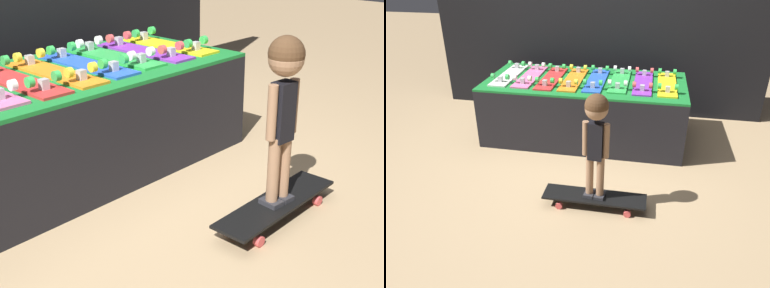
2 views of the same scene
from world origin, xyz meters
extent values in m
plane|color=tan|center=(0.00, 0.00, 0.00)|extent=(16.00, 16.00, 0.00)
cube|color=black|center=(0.00, 0.55, 0.29)|extent=(1.94, 0.93, 0.57)
cube|color=#19752D|center=(0.00, 0.55, 0.58)|extent=(1.94, 0.93, 0.02)
cylinder|color=white|center=(-0.49, 0.31, 0.66)|extent=(0.03, 0.05, 0.05)
cube|color=red|center=(-0.34, 0.53, 0.60)|extent=(0.17, 0.72, 0.01)
cylinder|color=green|center=(-0.26, 0.76, 0.66)|extent=(0.03, 0.05, 0.05)
cube|color=#B7B7BC|center=(-0.34, 0.29, 0.63)|extent=(0.04, 0.04, 0.05)
cylinder|color=green|center=(-0.26, 0.29, 0.66)|extent=(0.03, 0.05, 0.05)
cylinder|color=green|center=(-0.41, 0.29, 0.66)|extent=(0.03, 0.05, 0.05)
cube|color=orange|center=(-0.11, 0.53, 0.60)|extent=(0.17, 0.72, 0.01)
cube|color=#B7B7BC|center=(-0.11, 0.77, 0.63)|extent=(0.04, 0.04, 0.05)
cylinder|color=yellow|center=(-0.04, 0.77, 0.66)|extent=(0.03, 0.05, 0.05)
cylinder|color=yellow|center=(-0.18, 0.77, 0.66)|extent=(0.03, 0.05, 0.05)
cube|color=#B7B7BC|center=(-0.11, 0.30, 0.63)|extent=(0.04, 0.04, 0.05)
cylinder|color=yellow|center=(-0.04, 0.30, 0.66)|extent=(0.03, 0.05, 0.05)
cylinder|color=yellow|center=(-0.18, 0.30, 0.66)|extent=(0.03, 0.05, 0.05)
cube|color=blue|center=(0.11, 0.55, 0.60)|extent=(0.17, 0.72, 0.01)
cube|color=#B7B7BC|center=(0.11, 0.79, 0.63)|extent=(0.04, 0.04, 0.05)
cylinder|color=green|center=(0.18, 0.79, 0.66)|extent=(0.03, 0.05, 0.05)
cylinder|color=green|center=(0.04, 0.79, 0.66)|extent=(0.03, 0.05, 0.05)
cube|color=#B7B7BC|center=(0.11, 0.31, 0.63)|extent=(0.04, 0.04, 0.05)
cylinder|color=green|center=(0.18, 0.31, 0.66)|extent=(0.03, 0.05, 0.05)
cylinder|color=green|center=(0.04, 0.31, 0.66)|extent=(0.03, 0.05, 0.05)
cube|color=green|center=(0.34, 0.58, 0.60)|extent=(0.17, 0.72, 0.01)
cube|color=#B7B7BC|center=(0.34, 0.81, 0.63)|extent=(0.04, 0.04, 0.05)
cylinder|color=white|center=(0.41, 0.81, 0.66)|extent=(0.03, 0.05, 0.05)
cylinder|color=white|center=(0.26, 0.81, 0.66)|extent=(0.03, 0.05, 0.05)
cube|color=#B7B7BC|center=(0.34, 0.34, 0.63)|extent=(0.04, 0.04, 0.05)
cylinder|color=white|center=(0.41, 0.34, 0.66)|extent=(0.03, 0.05, 0.05)
cylinder|color=white|center=(0.26, 0.34, 0.66)|extent=(0.03, 0.05, 0.05)
cube|color=purple|center=(0.56, 0.56, 0.60)|extent=(0.17, 0.72, 0.01)
cube|color=#B7B7BC|center=(0.56, 0.80, 0.63)|extent=(0.04, 0.04, 0.05)
cylinder|color=#D84C4C|center=(0.63, 0.80, 0.66)|extent=(0.03, 0.05, 0.05)
cylinder|color=#D84C4C|center=(0.49, 0.80, 0.66)|extent=(0.03, 0.05, 0.05)
cube|color=#B7B7BC|center=(0.56, 0.32, 0.63)|extent=(0.04, 0.04, 0.05)
cylinder|color=#D84C4C|center=(0.63, 0.32, 0.66)|extent=(0.03, 0.05, 0.05)
cylinder|color=#D84C4C|center=(0.49, 0.32, 0.66)|extent=(0.03, 0.05, 0.05)
cube|color=yellow|center=(0.78, 0.56, 0.60)|extent=(0.17, 0.72, 0.01)
cube|color=#B7B7BC|center=(0.78, 0.80, 0.63)|extent=(0.04, 0.04, 0.05)
cylinder|color=green|center=(0.86, 0.80, 0.66)|extent=(0.03, 0.05, 0.05)
cylinder|color=green|center=(0.71, 0.80, 0.66)|extent=(0.03, 0.05, 0.05)
cube|color=#B7B7BC|center=(0.78, 0.33, 0.63)|extent=(0.04, 0.04, 0.05)
cylinder|color=green|center=(0.86, 0.33, 0.66)|extent=(0.03, 0.05, 0.05)
cylinder|color=green|center=(0.71, 0.33, 0.66)|extent=(0.03, 0.05, 0.05)
cube|color=black|center=(0.29, -0.64, 0.08)|extent=(0.77, 0.20, 0.01)
cube|color=#B7B7BC|center=(0.55, -0.64, 0.05)|extent=(0.04, 0.04, 0.05)
cylinder|color=#D84C4C|center=(0.55, -0.56, 0.03)|extent=(0.05, 0.03, 0.05)
cylinder|color=#D84C4C|center=(0.55, -0.72, 0.03)|extent=(0.05, 0.03, 0.05)
cube|color=#B7B7BC|center=(0.04, -0.64, 0.05)|extent=(0.04, 0.04, 0.05)
cylinder|color=#D84C4C|center=(0.04, -0.56, 0.03)|extent=(0.05, 0.03, 0.05)
cylinder|color=#D84C4C|center=(0.04, -0.72, 0.03)|extent=(0.05, 0.03, 0.05)
cube|color=#2D2D33|center=(0.33, -0.65, 0.10)|extent=(0.08, 0.11, 0.02)
cylinder|color=#997051|center=(0.33, -0.65, 0.28)|extent=(0.06, 0.06, 0.32)
cube|color=#2D2D33|center=(0.25, -0.64, 0.10)|extent=(0.08, 0.11, 0.02)
cylinder|color=#997051|center=(0.25, -0.64, 0.28)|extent=(0.06, 0.06, 0.32)
cube|color=black|center=(0.29, -0.64, 0.55)|extent=(0.11, 0.08, 0.28)
cylinder|color=#997051|center=(0.36, -0.65, 0.56)|extent=(0.04, 0.04, 0.26)
cylinder|color=#997051|center=(0.22, -0.63, 0.56)|extent=(0.04, 0.04, 0.26)
sphere|color=#997051|center=(0.29, -0.64, 0.80)|extent=(0.16, 0.16, 0.16)
sphere|color=#4C331E|center=(0.29, -0.64, 0.82)|extent=(0.16, 0.16, 0.16)
camera|label=1|loc=(-1.67, -1.87, 1.34)|focal=50.00mm
camera|label=2|loc=(0.62, -2.93, 1.73)|focal=35.00mm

